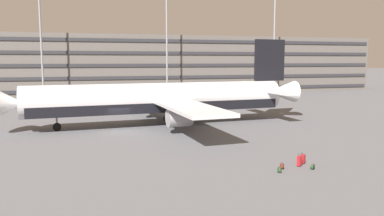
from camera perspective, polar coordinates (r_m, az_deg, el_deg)
name	(u,v)px	position (r m, az deg, el deg)	size (l,w,h in m)	color
ground_plane	(120,131)	(42.78, -10.82, -3.40)	(600.00, 600.00, 0.00)	#5B5B60
terminal_structure	(102,65)	(91.66, -13.39, 6.35)	(134.50, 16.42, 13.51)	#605B56
airliner	(163,99)	(45.67, -4.34, 1.33)	(37.18, 30.05, 10.53)	silver
light_mast_left	(40,22)	(78.35, -22.00, 11.99)	(1.80, 0.50, 26.58)	gray
light_mast_center_left	(167,32)	(79.35, -3.84, 11.39)	(1.80, 0.50, 23.79)	gray
light_mast_center_right	(274,33)	(87.57, 12.34, 11.06)	(1.80, 0.50, 24.44)	gray
suitcase_teal	(303,159)	(29.95, 16.41, -7.39)	(0.48, 0.46, 0.82)	#B21E23
suitcase_purple	(299,161)	(29.16, 15.94, -7.71)	(0.45, 0.41, 0.92)	#B21E23
backpack_black	(280,170)	(27.25, 13.11, -9.14)	(0.39, 0.41, 0.45)	#264C26
backpack_laid_flat	(312,167)	(28.64, 17.75, -8.47)	(0.44, 0.42, 0.47)	#264C26
backpack_orange	(282,166)	(28.10, 13.40, -8.57)	(0.30, 0.38, 0.53)	#592619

